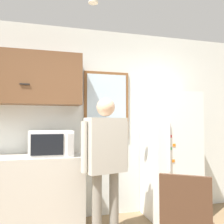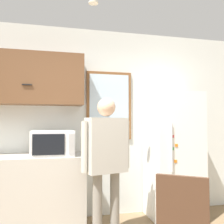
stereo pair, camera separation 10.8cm
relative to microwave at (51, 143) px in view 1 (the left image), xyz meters
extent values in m
cube|color=silver|center=(0.39, 0.42, 0.27)|extent=(6.00, 0.06, 2.70)
cube|color=black|center=(-0.32, 0.05, 0.73)|extent=(0.12, 0.01, 0.01)
cube|color=white|center=(0.00, 0.00, 0.00)|extent=(0.52, 0.38, 0.31)
cube|color=black|center=(-0.05, -0.19, 0.00)|extent=(0.37, 0.01, 0.24)
cube|color=#B2B2B2|center=(0.22, -0.19, 0.00)|extent=(0.07, 0.01, 0.25)
cylinder|color=gray|center=(0.50, -0.39, -0.70)|extent=(0.11, 0.11, 0.76)
cylinder|color=gray|center=(0.71, -0.33, -0.70)|extent=(0.11, 0.11, 0.76)
cube|color=beige|center=(0.60, -0.36, 0.00)|extent=(0.51, 0.33, 0.63)
sphere|color=#D8AD8C|center=(0.60, -0.36, 0.43)|extent=(0.21, 0.21, 0.21)
cylinder|color=beige|center=(0.34, -0.43, -0.01)|extent=(0.07, 0.07, 0.56)
cylinder|color=beige|center=(0.87, -0.29, -0.01)|extent=(0.07, 0.07, 0.56)
cube|color=white|center=(1.66, 0.06, -0.20)|extent=(0.68, 0.63, 1.75)
cylinder|color=silver|center=(1.47, -0.27, -0.06)|extent=(0.02, 0.02, 0.61)
cube|color=green|center=(1.49, -0.26, -0.08)|extent=(0.04, 0.01, 0.04)
cube|color=red|center=(1.49, -0.26, 0.08)|extent=(0.04, 0.01, 0.04)
cube|color=orange|center=(1.53, -0.26, -0.24)|extent=(0.04, 0.01, 0.04)
cube|color=orange|center=(1.55, -0.26, -0.04)|extent=(0.04, 0.01, 0.04)
cube|color=#472D1E|center=(0.96, -1.44, -0.39)|extent=(0.34, 0.27, 0.48)
cube|color=brown|center=(0.80, 0.38, 0.51)|extent=(0.67, 0.04, 1.00)
cube|color=silver|center=(0.80, 0.36, 0.51)|extent=(0.59, 0.01, 0.92)
cylinder|color=white|center=(0.43, -0.47, 1.60)|extent=(0.11, 0.11, 0.01)
camera|label=1|loc=(-0.10, -3.16, 0.25)|focal=40.00mm
camera|label=2|loc=(0.00, -3.19, 0.25)|focal=40.00mm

